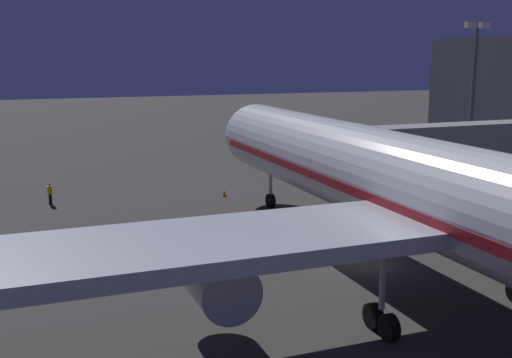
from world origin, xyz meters
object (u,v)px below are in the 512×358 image
Objects in this scene: airliner_at_gate at (473,208)px; ground_crew_near_nose_gear at (50,192)px; traffic_cone_nose_starboard at (224,193)px; apron_floodlight_mast at (473,86)px; traffic_cone_nose_port at (270,190)px; jet_bridge at (417,142)px.

ground_crew_near_nose_gear is at bearing -62.03° from airliner_at_gate.
apron_floodlight_mast is at bearing -177.40° from traffic_cone_nose_starboard.
airliner_at_gate is at bearing 85.71° from traffic_cone_nose_port.
traffic_cone_nose_port is at bearing -52.72° from jet_bridge.
apron_floodlight_mast reaches higher than ground_crew_near_nose_gear.
traffic_cone_nose_starboard is (12.52, -10.66, -5.36)m from jet_bridge.
apron_floodlight_mast is 24.99m from traffic_cone_nose_port.
airliner_at_gate is 39.99m from apron_floodlight_mast.
traffic_cone_nose_port is at bearing -94.29° from airliner_at_gate.
airliner_at_gate is at bearing 94.29° from traffic_cone_nose_starboard.
traffic_cone_nose_port is at bearing 180.00° from traffic_cone_nose_starboard.
traffic_cone_nose_starboard is at bearing -40.43° from jet_bridge.
ground_crew_near_nose_gear reaches higher than traffic_cone_nose_port.
traffic_cone_nose_port and traffic_cone_nose_starboard have the same top height.
traffic_cone_nose_port is (23.30, 1.26, -8.96)m from apron_floodlight_mast.
airliner_at_gate is 3.22× the size of jet_bridge.
ground_crew_near_nose_gear is 3.38× the size of traffic_cone_nose_port.
jet_bridge is at bearing 38.15° from apron_floodlight_mast.
airliner_at_gate is 29.88m from traffic_cone_nose_starboard.
airliner_at_gate is 110.34× the size of traffic_cone_nose_port.
traffic_cone_nose_port is (-2.20, -29.33, -5.28)m from airliner_at_gate.
traffic_cone_nose_starboard is at bearing 2.60° from apron_floodlight_mast.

